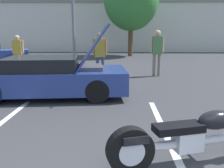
# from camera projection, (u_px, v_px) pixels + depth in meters

# --- Properties ---
(parking_stripe_middle) EXTENTS (0.12, 5.96, 0.01)m
(parking_stripe_middle) POSITION_uv_depth(u_px,v_px,m) (180.00, 165.00, 3.35)
(parking_stripe_middle) COLOR white
(parking_stripe_middle) RESTS_ON ground
(far_building) EXTENTS (32.00, 4.20, 4.40)m
(far_building) POSITION_uv_depth(u_px,v_px,m) (130.00, 25.00, 22.88)
(far_building) COLOR beige
(far_building) RESTS_ON ground
(motorcycle) EXTENTS (2.43, 0.95, 0.94)m
(motorcycle) POSITION_uv_depth(u_px,v_px,m) (196.00, 137.00, 3.32)
(motorcycle) COLOR black
(motorcycle) RESTS_ON ground
(show_car_hood_open) EXTENTS (4.28, 2.14, 1.94)m
(show_car_hood_open) POSITION_uv_depth(u_px,v_px,m) (50.00, 77.00, 6.79)
(show_car_hood_open) COLOR navy
(show_car_hood_open) RESTS_ON ground
(spectator_near_motorcycle) EXTENTS (0.52, 0.24, 1.81)m
(spectator_near_motorcycle) POSITION_uv_depth(u_px,v_px,m) (157.00, 49.00, 9.78)
(spectator_near_motorcycle) COLOR gray
(spectator_near_motorcycle) RESTS_ON ground
(spectator_by_show_car) EXTENTS (0.52, 0.22, 1.71)m
(spectator_by_show_car) POSITION_uv_depth(u_px,v_px,m) (100.00, 52.00, 9.16)
(spectator_by_show_car) COLOR #38476B
(spectator_by_show_car) RESTS_ON ground
(spectator_midground) EXTENTS (0.52, 0.21, 1.60)m
(spectator_midground) POSITION_uv_depth(u_px,v_px,m) (18.00, 50.00, 10.86)
(spectator_midground) COLOR brown
(spectator_midground) RESTS_ON ground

